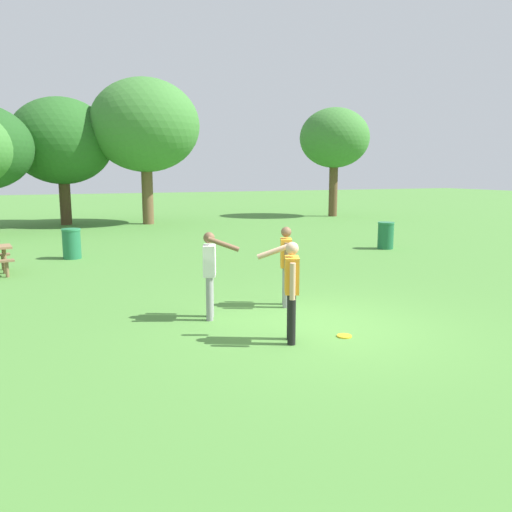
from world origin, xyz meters
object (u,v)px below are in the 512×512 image
trash_can_beside_table (72,244)px  tree_far_right (62,142)px  person_catcher (291,284)px  frisbee (344,336)px  trash_can_further_along (386,235)px  tree_slender_mid (145,126)px  person_thrower (286,261)px  tree_back_left (334,139)px  person_bystander (210,268)px

trash_can_beside_table → tree_far_right: (0.39, 11.31, 3.78)m
person_catcher → tree_far_right: 21.59m
person_catcher → frisbee: 1.35m
trash_can_further_along → tree_slender_mid: size_ratio=0.13×
trash_can_further_along → person_thrower: bearing=-140.3°
tree_back_left → trash_can_further_along: bearing=-113.7°
tree_far_right → tree_slender_mid: (4.03, -1.34, 0.81)m
trash_can_beside_table → trash_can_further_along: (10.50, -2.20, 0.00)m
tree_slender_mid → tree_back_left: size_ratio=1.13×
person_thrower → tree_back_left: 22.20m
person_thrower → tree_back_left: (12.29, 18.10, 3.80)m
tree_far_right → trash_can_beside_table: bearing=-92.0°
person_catcher → tree_slender_mid: bearing=85.2°
trash_can_beside_table → tree_slender_mid: bearing=66.1°
trash_can_beside_table → tree_far_right: tree_far_right is taller
tree_slender_mid → trash_can_further_along: bearing=-63.4°
tree_slender_mid → person_catcher: bearing=-94.8°
tree_far_right → person_catcher: bearing=-83.6°
person_bystander → trash_can_further_along: bearing=34.8°
person_thrower → tree_far_right: (-3.29, 19.16, 3.32)m
trash_can_beside_table → tree_back_left: 19.44m
trash_can_further_along → tree_far_right: bearing=126.8°
person_catcher → trash_can_beside_table: size_ratio=1.71×
trash_can_further_along → tree_back_left: tree_back_left is taller
person_catcher → tree_far_right: bearing=96.4°
frisbee → tree_back_left: 24.15m
person_catcher → person_bystander: bearing=113.5°
person_bystander → tree_slender_mid: 18.70m
tree_far_right → tree_back_left: size_ratio=0.98×
tree_far_right → tree_back_left: (15.58, -1.07, 0.47)m
person_bystander → frisbee: size_ratio=6.68×
frisbee → tree_far_right: 22.00m
person_thrower → tree_back_left: size_ratio=0.25×
trash_can_beside_table → trash_can_further_along: 10.73m
person_bystander → tree_back_left: bearing=52.7°
person_thrower → person_bystander: same height
person_bystander → frisbee: bearing=-47.9°
person_thrower → trash_can_beside_table: (-3.68, 7.86, -0.46)m
frisbee → tree_far_right: bearing=98.8°
trash_can_beside_table → tree_far_right: size_ratio=0.15×
person_catcher → tree_slender_mid: tree_slender_mid is taller
tree_back_left → tree_far_right: bearing=176.1°
tree_slender_mid → person_thrower: bearing=-92.4°
person_thrower → trash_can_further_along: (6.82, 5.65, -0.46)m
trash_can_beside_table → tree_slender_mid: (4.41, 9.97, 4.59)m
person_bystander → tree_back_left: (13.99, 18.36, 3.78)m
person_catcher → tree_back_left: 24.38m
trash_can_further_along → person_catcher: bearing=-135.2°
trash_can_beside_table → person_bystander: bearing=-76.3°
frisbee → tree_slender_mid: tree_slender_mid is taller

